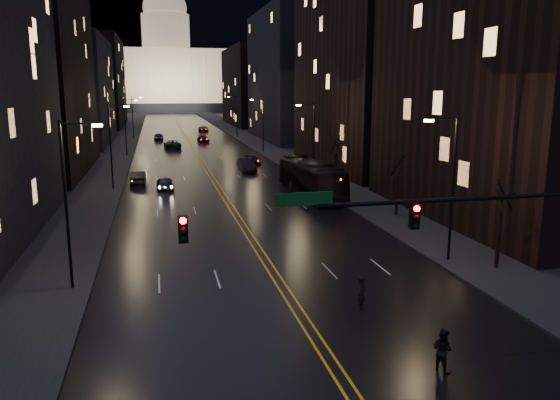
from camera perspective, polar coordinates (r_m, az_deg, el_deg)
ground at (r=22.81m, az=4.94°, el=-15.99°), size 900.00×900.00×0.00m
road at (r=149.73m, az=-10.38°, el=7.38°), size 20.00×320.00×0.02m
sidewalk_left at (r=149.79m, az=-15.78°, el=7.16°), size 8.00×320.00×0.16m
sidewalk_right at (r=150.96m, az=-5.02°, el=7.58°), size 8.00×320.00×0.16m
center_line at (r=149.73m, az=-10.38°, el=7.38°), size 0.62×320.00×0.01m
building_left_mid at (r=74.77m, az=-24.77°, el=13.21°), size 12.00×30.00×28.00m
building_left_far at (r=112.20m, az=-20.64°, el=10.59°), size 12.00×34.00×20.00m
building_left_dist at (r=159.91m, az=-18.40°, el=11.54°), size 12.00×40.00×24.00m
building_right_near at (r=47.80m, az=22.64°, el=12.47°), size 12.00×26.00×24.00m
building_right_tall at (r=74.88m, az=9.17°, el=17.94°), size 12.00×30.00×38.00m
building_right_mid at (r=114.55m, az=1.08°, el=12.82°), size 12.00×34.00×26.00m
building_right_dist at (r=161.55m, az=-3.07°, el=11.74°), size 12.00×40.00×22.00m
mountain_ridge at (r=405.57m, az=-6.42°, el=19.25°), size 520.00×60.00×130.00m
capitol at (r=269.38m, az=-11.68°, el=12.77°), size 90.00×50.00×58.50m
traffic_signal at (r=23.40m, az=19.10°, el=-2.51°), size 17.29×0.45×7.00m
streetlamp_right_near at (r=34.29m, az=17.37°, el=1.90°), size 2.13×0.25×9.00m
streetlamp_left_near at (r=30.08m, az=-21.17°, el=0.34°), size 2.13×0.25×9.00m
streetlamp_right_mid at (r=61.88m, az=3.38°, el=6.51°), size 2.13×0.25×9.00m
streetlamp_left_mid at (r=59.65m, az=-17.12°, el=5.83°), size 2.13×0.25×9.00m
streetlamp_right_far at (r=91.01m, az=-1.90°, el=8.15°), size 2.13×0.25×9.00m
streetlamp_left_far at (r=89.51m, az=-15.75°, el=7.67°), size 2.13×0.25×9.00m
streetlamp_right_dist at (r=120.57m, az=-4.62°, el=8.97°), size 2.13×0.25×9.00m
streetlamp_left_dist at (r=119.44m, az=-15.06°, el=8.59°), size 2.13×0.25×9.00m
tree_right_near at (r=33.90m, az=22.19°, el=0.50°), size 2.40×2.40×6.65m
tree_right_mid at (r=45.91m, az=12.25°, el=3.80°), size 2.40×2.40×6.65m
tree_right_far at (r=60.68m, az=5.89°, el=5.84°), size 2.40×2.40×6.65m
bus at (r=54.19m, az=3.27°, el=2.26°), size 3.68×12.89×3.55m
oncoming_car_a at (r=58.64m, az=-11.92°, el=1.71°), size 1.90×4.39×1.47m
oncoming_car_b at (r=63.02m, az=-14.60°, el=2.28°), size 1.71×4.61×1.51m
oncoming_car_c at (r=99.52m, az=-11.20°, el=5.74°), size 3.11×5.79×1.55m
oncoming_car_d at (r=116.79m, az=-12.55°, el=6.48°), size 1.94×4.72×1.37m
receding_car_a at (r=70.43m, az=-3.50°, el=3.67°), size 1.83×5.21×1.72m
receding_car_b at (r=77.28m, az=-2.98°, el=4.27°), size 2.20×4.37×1.43m
receding_car_c at (r=110.03m, az=-8.04°, el=6.33°), size 2.36×4.68×1.30m
receding_car_d at (r=136.90m, az=-8.02°, el=7.36°), size 2.52×5.12×1.40m
pedestrian_a at (r=26.96m, az=8.55°, el=-9.60°), size 0.57×0.71×1.72m
pedestrian_b at (r=22.24m, az=16.61°, el=-14.77°), size 0.78×0.94×1.70m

